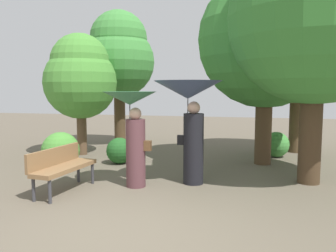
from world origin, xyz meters
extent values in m
plane|color=brown|center=(0.00, 0.00, 0.00)|extent=(40.00, 40.00, 0.00)
cylinder|color=#563338|center=(-0.54, 2.07, 0.68)|extent=(0.39, 0.39, 1.35)
sphere|color=tan|center=(-0.54, 2.07, 1.46)|extent=(0.24, 0.24, 0.24)
cylinder|color=#333338|center=(-0.66, 2.08, 1.26)|extent=(0.02, 0.02, 0.75)
cone|color=#33724C|center=(-0.66, 2.08, 1.76)|extent=(1.06, 1.06, 0.26)
cube|color=brown|center=(-0.29, 2.06, 0.84)|extent=(0.14, 0.10, 0.20)
cylinder|color=black|center=(0.54, 2.56, 0.72)|extent=(0.41, 0.41, 1.45)
sphere|color=tan|center=(0.54, 2.56, 1.56)|extent=(0.26, 0.26, 0.26)
cylinder|color=#333338|center=(0.42, 2.57, 1.35)|extent=(0.02, 0.02, 0.80)
cone|color=#38476B|center=(0.42, 2.57, 1.93)|extent=(1.39, 1.39, 0.37)
cube|color=black|center=(0.27, 2.58, 0.90)|extent=(0.14, 0.10, 0.20)
cylinder|color=#38383D|center=(-1.62, 0.73, 0.22)|extent=(0.06, 0.06, 0.44)
cylinder|color=#38383D|center=(-1.96, 0.77, 0.22)|extent=(0.06, 0.06, 0.44)
cylinder|color=#38383D|center=(-1.48, 2.06, 0.22)|extent=(0.06, 0.06, 0.44)
cylinder|color=#38383D|center=(-1.82, 2.10, 0.22)|extent=(0.06, 0.06, 0.44)
cube|color=olive|center=(-1.72, 1.41, 0.46)|extent=(0.60, 1.54, 0.08)
cube|color=olive|center=(-1.96, 1.44, 0.66)|extent=(0.22, 1.50, 0.35)
cylinder|color=brown|center=(-3.21, 4.94, 1.42)|extent=(0.28, 0.28, 2.85)
sphere|color=#4C9338|center=(-3.21, 4.94, 2.13)|extent=(2.13, 2.13, 2.13)
sphere|color=#4C9338|center=(-3.21, 4.94, 2.70)|extent=(1.70, 1.70, 1.70)
cylinder|color=#42301E|center=(2.86, 3.16, 2.24)|extent=(0.45, 0.45, 4.48)
sphere|color=#387F33|center=(2.86, 3.16, 3.36)|extent=(3.48, 3.48, 3.48)
cylinder|color=#4C3823|center=(-2.78, 6.91, 1.91)|extent=(0.38, 0.38, 3.82)
sphere|color=#428C3D|center=(-2.78, 6.91, 2.87)|extent=(2.42, 2.42, 2.42)
sphere|color=#428C3D|center=(-2.78, 6.91, 3.63)|extent=(1.94, 1.94, 1.94)
cylinder|color=#4C3823|center=(1.99, 4.85, 2.11)|extent=(0.42, 0.42, 4.23)
sphere|color=#387F33|center=(1.99, 4.85, 3.17)|extent=(3.43, 3.43, 3.43)
sphere|color=#387F33|center=(1.99, 4.85, 4.02)|extent=(2.74, 2.74, 2.74)
cylinder|color=#4C3823|center=(3.02, 6.83, 1.98)|extent=(0.40, 0.40, 3.96)
sphere|color=#4C9338|center=(3.02, 6.83, 2.97)|extent=(2.95, 2.95, 2.95)
sphere|color=#4C9338|center=(3.02, 6.83, 3.76)|extent=(2.36, 2.36, 2.36)
sphere|color=#4C9338|center=(-2.80, 3.07, 0.46)|extent=(0.91, 0.91, 0.91)
sphere|color=#235B23|center=(-1.65, 4.00, 0.34)|extent=(0.68, 0.68, 0.68)
sphere|color=#428C3D|center=(2.40, 5.88, 0.36)|extent=(0.73, 0.73, 0.73)
camera|label=1|loc=(1.67, -4.34, 1.94)|focal=36.90mm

